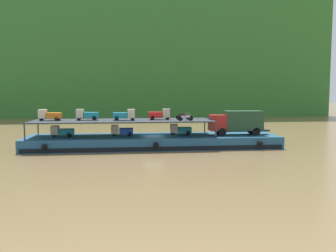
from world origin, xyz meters
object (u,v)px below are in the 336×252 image
Objects in this scene: covered_lorry at (237,122)px; mini_truck_lower_stern at (62,131)px; mini_truck_upper_fore at (125,115)px; motorcycle_upper_centre at (183,116)px; mini_truck_upper_mid at (87,115)px; mini_truck_upper_stern at (50,115)px; motorcycle_upper_port at (185,117)px; mini_truck_lower_aft at (122,130)px; mini_truck_lower_mid at (180,129)px; mini_truck_upper_bow at (160,114)px; cargo_barge at (154,141)px.

covered_lorry reaches higher than mini_truck_lower_stern.
mini_truck_upper_fore is 1.45× the size of motorcycle_upper_centre.
mini_truck_upper_mid is at bearing 177.07° from covered_lorry.
mini_truck_lower_stern is 1.00× the size of mini_truck_upper_stern.
motorcycle_upper_centre is (7.42, 0.31, -0.26)m from mini_truck_upper_fore.
motorcycle_upper_port is at bearing -7.52° from mini_truck_lower_stern.
mini_truck_lower_aft is 0.98× the size of mini_truck_lower_mid.
mini_truck_upper_bow is 3.00m from motorcycle_upper_centre.
mini_truck_lower_aft is 5.26m from mini_truck_upper_bow.
mini_truck_lower_mid is at bearing 2.67° from mini_truck_lower_aft.
motorcycle_upper_port reaches higher than mini_truck_lower_mid.
mini_truck_lower_stern is 1.46× the size of motorcycle_upper_centre.
mini_truck_lower_stern is 1.00× the size of mini_truck_upper_fore.
mini_truck_lower_stern is 2.52m from mini_truck_upper_stern.
mini_truck_upper_bow is at bearing 0.18° from mini_truck_upper_stern.
mini_truck_lower_aft is 1.45× the size of motorcycle_upper_centre.
cargo_barge is 11.36× the size of mini_truck_upper_bow.
mini_truck_lower_stern is at bearing -178.37° from mini_truck_lower_mid.
covered_lorry is 4.14× the size of motorcycle_upper_centre.
covered_lorry is 14.48m from mini_truck_upper_fore.
mini_truck_upper_bow is at bearing 29.96° from cargo_barge.
mini_truck_upper_mid is 4.80m from mini_truck_upper_fore.
cargo_barge is 9.04m from mini_truck_upper_mid.
mini_truck_lower_mid is (7.54, 0.35, 0.00)m from mini_truck_lower_aft.
mini_truck_lower_mid is at bearing 95.93° from motorcycle_upper_port.
mini_truck_upper_stern reaches higher than mini_truck_lower_stern.
mini_truck_upper_mid is (-11.86, 0.14, 2.00)m from mini_truck_lower_mid.
cargo_barge is 11.33× the size of mini_truck_lower_mid.
mini_truck_lower_mid is 12.03m from mini_truck_upper_mid.
mini_truck_upper_stern is at bearing -177.26° from mini_truck_upper_mid.
mini_truck_lower_mid is 1.00× the size of mini_truck_upper_bow.
mini_truck_lower_mid is (3.52, 0.51, 1.44)m from cargo_barge.
motorcycle_upper_centre is at bearing -0.28° from mini_truck_lower_stern.
mini_truck_upper_mid is at bearing 168.08° from motorcycle_upper_port.
mini_truck_upper_stern is 13.66m from mini_truck_upper_bow.
motorcycle_upper_centre is at bearing -3.01° from mini_truck_upper_mid.
mini_truck_upper_bow is 1.46× the size of motorcycle_upper_centre.
cargo_barge is at bearing -4.48° from mini_truck_upper_mid.
mini_truck_lower_stern is 12.34m from mini_truck_upper_bow.
mini_truck_upper_mid is 1.44× the size of motorcycle_upper_centre.
mini_truck_upper_bow is (12.17, 0.39, 2.00)m from mini_truck_lower_stern.
mini_truck_lower_mid is 1.47× the size of motorcycle_upper_port.
mini_truck_upper_stern reaches higher than motorcycle_upper_port.
motorcycle_upper_port is (3.77, -1.90, 3.18)m from cargo_barge.
cargo_barge is 16.63× the size of motorcycle_upper_centre.
mini_truck_lower_stern is 1.45× the size of motorcycle_upper_port.
mini_truck_upper_bow is 3.79m from motorcycle_upper_port.
mini_truck_upper_mid is at bearing 176.99° from motorcycle_upper_centre.
covered_lorry is at bearing -1.73° from cargo_barge.
motorcycle_upper_centre is (15.11, -0.07, 1.74)m from mini_truck_lower_stern.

